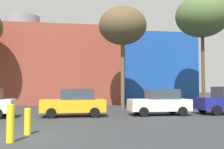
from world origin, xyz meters
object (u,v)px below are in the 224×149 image
object	(u,v)px
bare_tree_2	(202,16)
bare_tree_1	(123,26)
bollard_yellow_1	(10,124)
parked_car_2	(74,103)
bollard_yellow_2	(28,121)
parked_car_3	(160,102)

from	to	relation	value
bare_tree_2	bare_tree_1	bearing A→B (deg)	177.35
bare_tree_2	bollard_yellow_1	world-z (taller)	bare_tree_2
parked_car_2	bare_tree_2	size ratio (longest dim) A/B	0.38
bare_tree_2	bollard_yellow_1	size ratio (longest dim) A/B	8.46
bare_tree_2	bollard_yellow_2	world-z (taller)	bare_tree_2
bollard_yellow_1	bollard_yellow_2	xyz separation A→B (m)	(0.32, 1.44, -0.11)
parked_car_3	bare_tree_1	size ratio (longest dim) A/B	0.44
bollard_yellow_2	bare_tree_2	bearing A→B (deg)	42.38
parked_car_2	bare_tree_1	world-z (taller)	bare_tree_1
bare_tree_1	bollard_yellow_2	bearing A→B (deg)	-116.04
parked_car_3	bollard_yellow_2	size ratio (longest dim) A/B	3.95
parked_car_3	bare_tree_1	world-z (taller)	bare_tree_1
parked_car_3	bollard_yellow_2	xyz separation A→B (m)	(-7.19, -6.25, -0.34)
parked_car_3	bare_tree_1	bearing A→B (deg)	-79.20
parked_car_2	parked_car_3	world-z (taller)	parked_car_2
parked_car_3	bollard_yellow_2	distance (m)	9.54
bare_tree_1	bollard_yellow_1	xyz separation A→B (m)	(-6.35, -13.78, -6.41)
bollard_yellow_1	parked_car_2	bearing A→B (deg)	74.44
parked_car_2	parked_car_3	xyz separation A→B (m)	(5.37, -0.00, -0.01)
parked_car_3	bollard_yellow_1	bearing A→B (deg)	45.66
parked_car_2	bollard_yellow_1	distance (m)	7.98
parked_car_2	bare_tree_1	xyz separation A→B (m)	(4.21, 6.10, 6.18)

